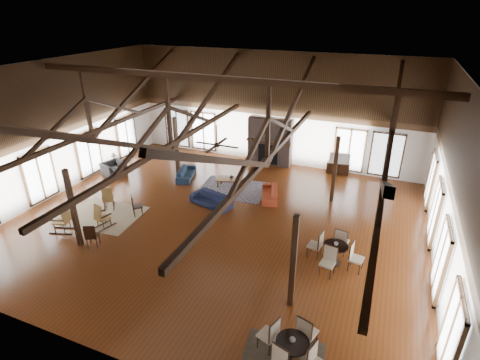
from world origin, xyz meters
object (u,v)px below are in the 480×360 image
at_px(cafe_table_far, 335,251).
at_px(coffee_table, 230,180).
at_px(armchair, 114,169).
at_px(tv_console, 338,168).
at_px(sofa_navy_front, 211,200).
at_px(cafe_table_near, 292,348).
at_px(sofa_navy_left, 186,173).
at_px(sofa_orange, 270,193).

bearing_deg(cafe_table_far, coffee_table, 144.80).
bearing_deg(armchair, tv_console, -49.20).
xyz_separation_m(sofa_navy_front, cafe_table_near, (5.42, -6.52, 0.22)).
relative_size(sofa_navy_left, armchair, 1.61).
height_order(sofa_navy_front, armchair, armchair).
relative_size(sofa_orange, tv_console, 1.52).
bearing_deg(sofa_navy_left, tv_console, -79.80).
xyz_separation_m(sofa_orange, armchair, (-8.32, -0.59, 0.10)).
xyz_separation_m(armchair, cafe_table_far, (11.86, -3.11, 0.15)).
bearing_deg(cafe_table_near, armchair, 146.87).
relative_size(sofa_orange, armchair, 1.61).
bearing_deg(cafe_table_far, sofa_navy_front, 159.96).
relative_size(cafe_table_far, tv_console, 1.72).
xyz_separation_m(cafe_table_far, tv_console, (-1.09, 7.78, -0.22)).
bearing_deg(sofa_navy_left, sofa_navy_front, -147.18).
distance_m(coffee_table, armchair, 6.26).
bearing_deg(coffee_table, armchair, 174.30).
bearing_deg(sofa_navy_front, cafe_table_far, -5.49).
bearing_deg(armchair, sofa_navy_front, -82.06).
xyz_separation_m(sofa_navy_front, cafe_table_far, (5.73, -2.09, 0.22)).
height_order(sofa_navy_left, cafe_table_far, cafe_table_far).
distance_m(sofa_navy_left, cafe_table_near, 11.70).
xyz_separation_m(armchair, tv_console, (10.77, 4.67, -0.07)).
xyz_separation_m(sofa_navy_left, cafe_table_near, (7.88, -8.64, 0.25)).
relative_size(armchair, cafe_table_near, 0.55).
bearing_deg(armchair, cafe_table_far, -87.30).
xyz_separation_m(cafe_table_near, tv_console, (-0.78, 12.21, -0.22)).
bearing_deg(sofa_navy_front, armchair, -174.88).
distance_m(sofa_navy_left, cafe_table_far, 9.21).
distance_m(sofa_navy_left, tv_console, 7.94).
height_order(sofa_navy_front, cafe_table_far, cafe_table_far).
relative_size(sofa_navy_front, sofa_orange, 1.10).
bearing_deg(cafe_table_near, tv_console, 93.67).
bearing_deg(sofa_navy_front, tv_console, 65.37).
height_order(armchair, tv_console, armchair).
xyz_separation_m(sofa_navy_front, tv_console, (4.64, 5.69, 0.01)).
xyz_separation_m(sofa_navy_left, coffee_table, (2.52, -0.21, 0.18)).
bearing_deg(sofa_navy_front, cafe_table_near, -35.73).
distance_m(sofa_navy_front, sofa_navy_left, 3.25).
relative_size(sofa_orange, cafe_table_far, 0.89).
relative_size(sofa_navy_front, cafe_table_far, 0.97).
height_order(cafe_table_near, tv_console, cafe_table_near).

